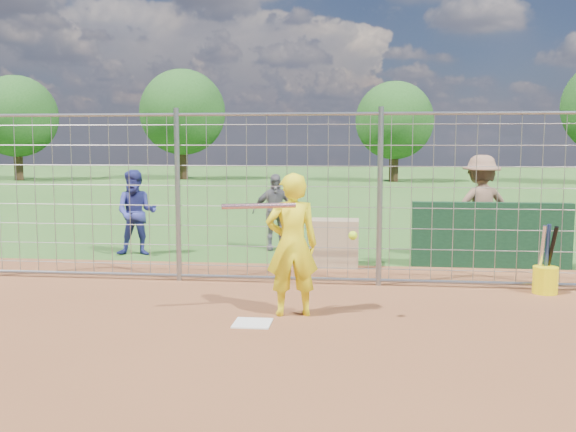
# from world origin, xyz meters

# --- Properties ---
(ground) EXTENTS (100.00, 100.00, 0.00)m
(ground) POSITION_xyz_m (0.00, 0.00, 0.00)
(ground) COLOR #2D591E
(ground) RESTS_ON ground
(infield_dirt) EXTENTS (18.00, 18.00, 0.00)m
(infield_dirt) POSITION_xyz_m (0.00, -3.00, 0.01)
(infield_dirt) COLOR brown
(infield_dirt) RESTS_ON ground
(home_plate) EXTENTS (0.43, 0.43, 0.02)m
(home_plate) POSITION_xyz_m (0.00, -0.20, 0.01)
(home_plate) COLOR silver
(home_plate) RESTS_ON ground
(dugout_wall) EXTENTS (2.60, 0.20, 1.10)m
(dugout_wall) POSITION_xyz_m (3.40, 3.60, 0.55)
(dugout_wall) COLOR #11381E
(dugout_wall) RESTS_ON ground
(batter) EXTENTS (0.70, 0.54, 1.73)m
(batter) POSITION_xyz_m (0.41, 0.24, 0.87)
(batter) COLOR yellow
(batter) RESTS_ON ground
(bystander_a) EXTENTS (0.85, 0.71, 1.59)m
(bystander_a) POSITION_xyz_m (-2.91, 4.10, 0.80)
(bystander_a) COLOR navy
(bystander_a) RESTS_ON ground
(bystander_b) EXTENTS (0.92, 0.49, 1.49)m
(bystander_b) POSITION_xyz_m (-0.44, 5.00, 0.75)
(bystander_b) COLOR #5D5C61
(bystander_b) RESTS_ON ground
(bystander_c) EXTENTS (1.32, 0.90, 1.88)m
(bystander_c) POSITION_xyz_m (3.35, 4.32, 0.94)
(bystander_c) COLOR #8A624B
(bystander_c) RESTS_ON ground
(equipment_bin) EXTENTS (0.80, 0.56, 0.80)m
(equipment_bin) POSITION_xyz_m (0.80, 3.41, 0.40)
(equipment_bin) COLOR tan
(equipment_bin) RESTS_ON ground
(equipment_in_play) EXTENTS (1.55, 0.34, 0.42)m
(equipment_in_play) POSITION_xyz_m (0.32, -0.07, 1.28)
(equipment_in_play) COLOR silver
(equipment_in_play) RESTS_ON ground
(bucket_with_bats) EXTENTS (0.34, 0.39, 0.98)m
(bucket_with_bats) POSITION_xyz_m (3.79, 1.76, 0.25)
(bucket_with_bats) COLOR #FFE80D
(bucket_with_bats) RESTS_ON ground
(backstop_fence) EXTENTS (9.08, 0.08, 2.60)m
(backstop_fence) POSITION_xyz_m (0.00, 2.00, 1.26)
(backstop_fence) COLOR gray
(backstop_fence) RESTS_ON ground
(tree_line) EXTENTS (44.66, 6.72, 6.48)m
(tree_line) POSITION_xyz_m (3.13, 28.13, 3.71)
(tree_line) COLOR #3F2B19
(tree_line) RESTS_ON ground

